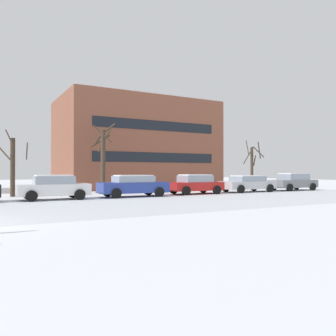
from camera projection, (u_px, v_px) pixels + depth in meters
The scene contains 9 objects.
parked_car_white at pixel (54, 187), 20.75m from camera, with size 4.16×2.18×1.47m.
parked_car_blue at pixel (133, 186), 23.11m from camera, with size 4.64×2.12×1.44m.
parked_car_red at pixel (195, 184), 25.82m from camera, with size 4.09×2.17×1.45m.
parked_car_silver at pixel (248, 183), 28.27m from camera, with size 4.63×2.25×1.35m.
parked_car_gray at pixel (293, 182), 30.60m from camera, with size 4.32×2.15×1.51m.
tree_far_mid at pixel (13, 166), 23.08m from camera, with size 2.02×1.84×4.46m.
tree_far_right at pixel (103, 158), 27.36m from camera, with size 1.96×1.96×5.54m.
tree_far_left at pixel (252, 165), 34.28m from camera, with size 1.77×1.71×4.78m.
building_far_right at pixel (136, 144), 36.41m from camera, with size 15.40×9.78×8.97m.
Camera 1 is at (0.57, -12.89, 1.73)m, focal length 37.19 mm.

